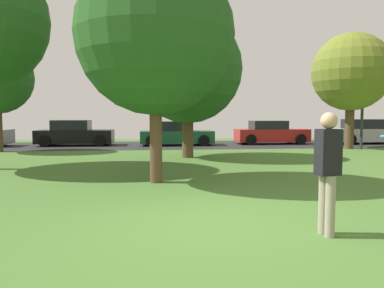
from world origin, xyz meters
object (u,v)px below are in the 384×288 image
parked_car_black (75,134)px  parked_car_green (176,134)px  parked_car_silver (364,133)px  person_thrower (328,167)px  street_lamp_post (362,105)px  oak_tree_center (351,72)px  oak_tree_left (188,69)px  parked_car_red (271,133)px  maple_tree_near (155,36)px

parked_car_black → parked_car_green: (5.84, -0.43, -0.03)m
parked_car_black → parked_car_silver: parked_car_silver is taller
person_thrower → street_lamp_post: street_lamp_post is taller
parked_car_black → street_lamp_post: street_lamp_post is taller
parked_car_silver → street_lamp_post: bearing=-122.9°
oak_tree_center → street_lamp_post: (0.49, -0.31, -1.71)m
oak_tree_left → parked_car_red: (5.78, 6.80, -2.97)m
oak_tree_left → person_thrower: 10.63m
parked_car_green → parked_car_silver: 11.68m
oak_tree_left → maple_tree_near: (-1.38, -5.66, 0.11)m
person_thrower → parked_car_silver: bearing=47.8°
parked_car_silver → parked_car_red: bearing=176.3°
person_thrower → street_lamp_post: bearing=47.9°
parked_car_green → street_lamp_post: bearing=-21.0°
parked_car_black → parked_car_red: 11.68m
oak_tree_left → maple_tree_near: 5.83m
parked_car_red → street_lamp_post: (3.51, -3.98, 1.60)m
person_thrower → parked_car_green: person_thrower is taller
parked_car_black → maple_tree_near: bearing=-70.1°
parked_car_silver → street_lamp_post: (-2.33, -3.60, 1.56)m
oak_tree_center → parked_car_green: oak_tree_center is taller
oak_tree_left → parked_car_black: (-5.90, 6.84, -2.95)m
oak_tree_center → person_thrower: 15.77m
oak_tree_left → parked_car_red: size_ratio=1.35×
oak_tree_center → parked_car_red: 5.78m
parked_car_black → parked_car_green: bearing=-4.2°
maple_tree_near → street_lamp_post: size_ratio=1.28×
oak_tree_center → parked_car_red: bearing=129.5°
street_lamp_post → oak_tree_left: bearing=-163.1°
oak_tree_center → person_thrower: size_ratio=3.37×
oak_tree_center → parked_car_silver: bearing=49.4°
oak_tree_center → oak_tree_left: bearing=-160.4°
oak_tree_left → parked_car_silver: oak_tree_left is taller
maple_tree_near → oak_tree_center: bearing=40.8°
parked_car_red → street_lamp_post: street_lamp_post is taller
parked_car_black → oak_tree_left: bearing=-49.2°
oak_tree_left → oak_tree_center: bearing=19.6°
oak_tree_left → maple_tree_near: bearing=-103.7°
maple_tree_near → oak_tree_left: bearing=76.3°
parked_car_green → oak_tree_left: bearing=-89.4°
oak_tree_center → maple_tree_near: oak_tree_center is taller
maple_tree_near → person_thrower: (2.38, -4.59, -2.74)m
oak_tree_center → parked_car_silver: oak_tree_center is taller
oak_tree_center → maple_tree_near: size_ratio=1.04×
person_thrower → parked_car_green: 16.70m
parked_car_black → street_lamp_post: bearing=-14.8°
oak_tree_left → parked_car_silver: bearing=28.9°
parked_car_black → parked_car_green: parked_car_black is taller
oak_tree_left → oak_tree_center: (8.80, 3.13, 0.34)m
maple_tree_near → parked_car_black: size_ratio=1.35×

